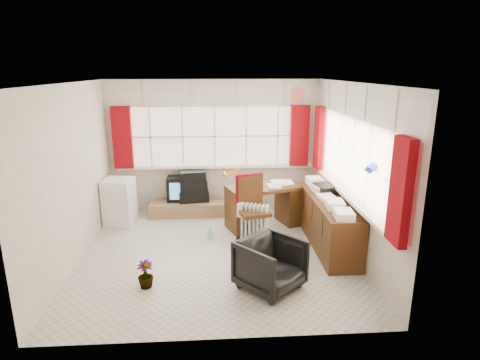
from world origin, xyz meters
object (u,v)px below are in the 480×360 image
Objects in this scene: office_chair at (270,265)px; desk_lamp at (238,174)px; radiator at (255,228)px; mini_fridge at (119,202)px; credenza at (328,221)px; tv_bench at (187,208)px; crt_tv at (181,188)px; desk at (264,204)px; task_chair at (251,207)px.

desk_lamp is at bearing 56.91° from office_chair.
radiator is (-0.06, 1.36, -0.06)m from office_chair.
radiator is 0.79× the size of mini_fridge.
mini_fridge is at bearing 167.66° from desk_lamp.
radiator is 1.14m from credenza.
crt_tv reaches higher than tv_bench.
desk is 0.77m from radiator.
radiator is 1.26× the size of crt_tv.
crt_tv is (-1.21, 1.46, -0.10)m from task_chair.
task_chair is 1.67× the size of radiator.
desk reaches higher than office_chair.
mini_fridge reaches higher than tv_bench.
radiator is 0.47× the size of tv_bench.
crt_tv is (-1.50, 0.85, 0.07)m from desk.
radiator reaches higher than tv_bench.
desk is 1.01× the size of tv_bench.
desk_lamp is 0.27× the size of tv_bench.
desk is 0.77m from desk_lamp.
mini_fridge is at bearing 173.93° from desk.
office_chair is 0.51× the size of tv_bench.
desk reaches higher than tv_bench.
desk_lamp reaches higher than mini_fridge.
desk_lamp is 0.93m from radiator.
radiator is at bearing 50.93° from office_chair.
task_chair is (-0.29, -0.61, 0.17)m from desk.
office_chair is 0.36× the size of credenza.
task_chair is at bearing -21.34° from mini_fridge.
credenza is at bearing -43.26° from desk.
office_chair is 1.10× the size of radiator.
radiator is 2.51m from mini_fridge.
task_chair is 1.52× the size of office_chair.
task_chair is 1.76m from tv_bench.
office_chair is at bearing -85.96° from task_chair.
radiator is at bearing -50.69° from tv_bench.
mini_fridge is at bearing 158.66° from task_chair.
credenza is 1.43× the size of tv_bench.
office_chair is at bearing -44.77° from mini_fridge.
radiator is (0.22, -0.53, -0.73)m from desk_lamp.
desk_lamp is 0.58× the size of radiator.
desk is at bearing -6.07° from mini_fridge.
task_chair reaches higher than radiator.
task_chair is at bearing -114.95° from desk.
task_chair is 1.32× the size of mini_fridge.
crt_tv is (-1.26, 1.56, 0.22)m from radiator.
desk_lamp is at bearing -12.34° from mini_fridge.
task_chair is 0.33m from radiator.
credenza is 2.75m from tv_bench.
desk_lamp is (-0.47, -0.18, 0.59)m from desk.
credenza is 2.92m from crt_tv.
office_chair is 3.33m from mini_fridge.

